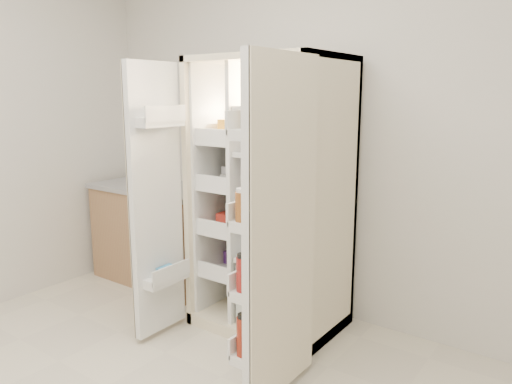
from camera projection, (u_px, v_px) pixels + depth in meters
The scene contains 5 objects.
wall_back at pixel (322, 126), 3.34m from camera, with size 4.00×0.02×2.70m, color silver.
refrigerator at pixel (277, 218), 3.27m from camera, with size 0.92×0.70×1.80m.
freezer_door at pixel (156, 203), 3.06m from camera, with size 0.15×0.40×1.72m.
fridge_door at pixel (278, 234), 2.42m from camera, with size 0.17×0.58×1.72m.
kitchen_counter at pixel (159, 233), 4.10m from camera, with size 1.13×0.60×0.82m.
Camera 1 is at (1.62, -0.99, 1.56)m, focal length 34.00 mm.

